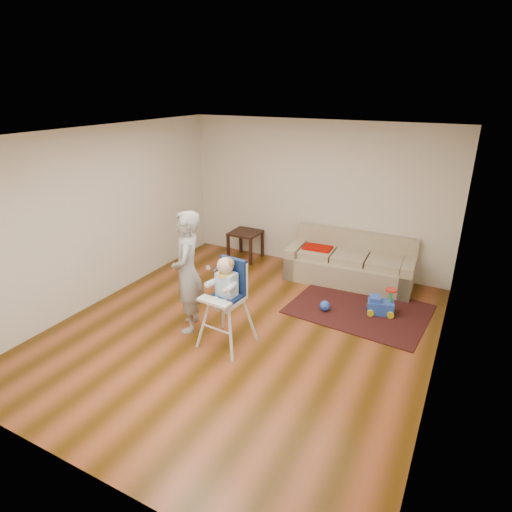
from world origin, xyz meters
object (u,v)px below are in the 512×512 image
at_px(adult, 187,272).
at_px(side_table, 245,245).
at_px(sofa, 350,259).
at_px(toy_ball, 325,306).
at_px(high_chair, 226,304).
at_px(ride_on_toy, 381,301).

bearing_deg(adult, side_table, 163.46).
bearing_deg(sofa, toy_ball, -93.51).
bearing_deg(adult, high_chair, 52.29).
distance_m(sofa, adult, 3.04).
distance_m(sofa, side_table, 2.15).
xyz_separation_m(high_chair, adult, (-0.68, 0.11, 0.26)).
distance_m(sofa, high_chair, 2.82).
bearing_deg(toy_ball, side_table, 147.92).
distance_m(high_chair, adult, 0.74).
height_order(side_table, adult, adult).
xyz_separation_m(sofa, toy_ball, (-0.01, -1.23, -0.32)).
xyz_separation_m(side_table, ride_on_toy, (2.90, -1.02, -0.06)).
xyz_separation_m(ride_on_toy, high_chair, (-1.64, -1.76, 0.38)).
bearing_deg(high_chair, ride_on_toy, 51.92).
xyz_separation_m(ride_on_toy, toy_ball, (-0.77, -0.32, -0.13)).
bearing_deg(sofa, ride_on_toy, -53.31).
xyz_separation_m(side_table, high_chair, (1.26, -2.78, 0.32)).
bearing_deg(sofa, side_table, 174.18).
height_order(high_chair, adult, adult).
xyz_separation_m(sofa, ride_on_toy, (0.76, -0.91, -0.19)).
relative_size(side_table, toy_ball, 3.50).
relative_size(side_table, adult, 0.32).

